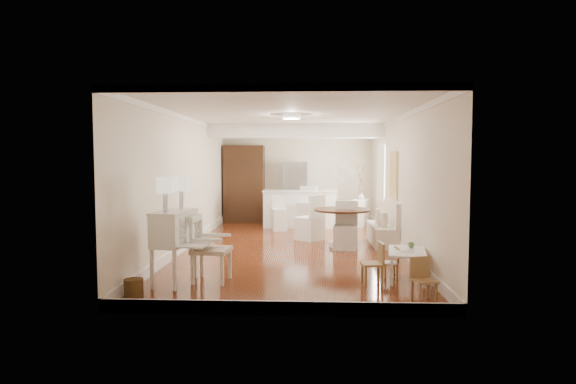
# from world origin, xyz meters

# --- Properties ---
(room) EXTENTS (9.00, 9.04, 2.82)m
(room) POSITION_xyz_m (0.04, 0.32, 1.98)
(room) COLOR maroon
(room) RESTS_ON ground
(secretary_bureau) EXTENTS (1.01, 1.02, 1.13)m
(secretary_bureau) POSITION_xyz_m (-1.70, -3.04, 0.56)
(secretary_bureau) COLOR white
(secretary_bureau) RESTS_ON ground
(gustavian_armchair) EXTENTS (0.64, 0.64, 1.03)m
(gustavian_armchair) POSITION_xyz_m (-1.16, -2.91, 0.52)
(gustavian_armchair) COLOR white
(gustavian_armchair) RESTS_ON ground
(wicker_basket) EXTENTS (0.28, 0.28, 0.26)m
(wicker_basket) POSITION_xyz_m (-2.05, -3.83, 0.13)
(wicker_basket) COLOR #503719
(wicker_basket) RESTS_ON ground
(kids_table) EXTENTS (0.71, 1.02, 0.47)m
(kids_table) POSITION_xyz_m (1.90, -2.68, 0.23)
(kids_table) COLOR silver
(kids_table) RESTS_ON ground
(kids_chair_a) EXTENTS (0.34, 0.34, 0.66)m
(kids_chair_a) POSITION_xyz_m (1.32, -2.99, 0.33)
(kids_chair_a) COLOR olive
(kids_chair_a) RESTS_ON ground
(kids_chair_b) EXTENTS (0.26, 0.26, 0.50)m
(kids_chair_b) POSITION_xyz_m (1.66, -2.54, 0.25)
(kids_chair_b) COLOR olive
(kids_chair_b) RESTS_ON ground
(kids_chair_c) EXTENTS (0.35, 0.35, 0.60)m
(kids_chair_c) POSITION_xyz_m (1.89, -3.85, 0.30)
(kids_chair_c) COLOR olive
(kids_chair_c) RESTS_ON ground
(banquette) EXTENTS (0.52, 1.60, 0.98)m
(banquette) POSITION_xyz_m (1.99, 0.50, 0.49)
(banquette) COLOR silver
(banquette) RESTS_ON ground
(dining_table) EXTENTS (1.43, 1.43, 0.82)m
(dining_table) POSITION_xyz_m (1.07, 0.18, 0.41)
(dining_table) COLOR #4A2917
(dining_table) RESTS_ON ground
(slip_chair_near) EXTENTS (0.55, 0.57, 1.01)m
(slip_chair_near) POSITION_xyz_m (1.13, -0.11, 0.50)
(slip_chair_near) COLOR silver
(slip_chair_near) RESTS_ON ground
(slip_chair_far) EXTENTS (0.74, 0.73, 1.08)m
(slip_chair_far) POSITION_xyz_m (0.37, 0.97, 0.54)
(slip_chair_far) COLOR white
(slip_chair_far) RESTS_ON ground
(breakfast_counter) EXTENTS (2.05, 0.65, 1.03)m
(breakfast_counter) POSITION_xyz_m (0.10, 3.10, 0.52)
(breakfast_counter) COLOR white
(breakfast_counter) RESTS_ON ground
(bar_stool_left) EXTENTS (0.44, 0.44, 0.92)m
(bar_stool_left) POSITION_xyz_m (-0.43, 2.42, 0.46)
(bar_stool_left) COLOR silver
(bar_stool_left) RESTS_ON ground
(bar_stool_right) EXTENTS (0.54, 0.54, 1.15)m
(bar_stool_right) POSITION_xyz_m (0.30, 2.85, 0.58)
(bar_stool_right) COLOR silver
(bar_stool_right) RESTS_ON ground
(pantry_cabinet) EXTENTS (1.20, 0.60, 2.30)m
(pantry_cabinet) POSITION_xyz_m (-1.60, 4.18, 1.15)
(pantry_cabinet) COLOR #381E11
(pantry_cabinet) RESTS_ON ground
(fridge) EXTENTS (0.75, 0.65, 1.80)m
(fridge) POSITION_xyz_m (0.30, 4.15, 0.90)
(fridge) COLOR silver
(fridge) RESTS_ON ground
(sideboard) EXTENTS (0.60, 0.86, 0.76)m
(sideboard) POSITION_xyz_m (1.83, 3.46, 0.38)
(sideboard) COLOR white
(sideboard) RESTS_ON ground
(pencil_cup) EXTENTS (0.13, 0.13, 0.08)m
(pencil_cup) POSITION_xyz_m (2.01, -2.45, 0.51)
(pencil_cup) COLOR #598F53
(pencil_cup) RESTS_ON kids_table
(branch_vase) EXTENTS (0.21, 0.21, 0.19)m
(branch_vase) POSITION_xyz_m (1.84, 3.46, 0.85)
(branch_vase) COLOR silver
(branch_vase) RESTS_ON sideboard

